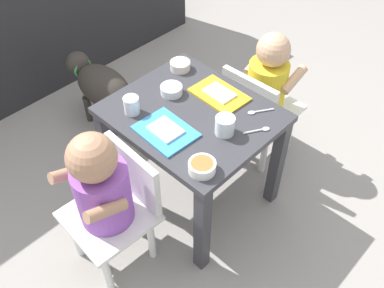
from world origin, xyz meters
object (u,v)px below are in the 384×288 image
(dog, at_px, (101,85))
(spoon_by_right_tray, at_px, (259,130))
(food_tray_right, at_px, (219,94))
(veggie_bowl_far, at_px, (171,90))
(cereal_bowl_right_side, at_px, (202,167))
(spoon_by_left_tray, at_px, (258,112))
(seated_child_right, at_px, (265,86))
(water_cup_left, at_px, (225,126))
(cereal_bowl_left_side, at_px, (180,65))
(food_tray_left, at_px, (166,131))
(seated_child_left, at_px, (104,188))
(water_cup_right, at_px, (132,106))
(dining_table, at_px, (192,130))

(dog, distance_m, spoon_by_right_tray, 0.93)
(food_tray_right, bearing_deg, veggie_bowl_far, 130.14)
(cereal_bowl_right_side, xyz_separation_m, spoon_by_left_tray, (0.35, 0.05, -0.02))
(seated_child_right, distance_m, food_tray_right, 0.29)
(dog, xyz_separation_m, water_cup_left, (-0.04, -0.81, 0.28))
(cereal_bowl_left_side, bearing_deg, dog, 104.83)
(food_tray_right, relative_size, veggie_bowl_far, 2.56)
(cereal_bowl_right_side, height_order, veggie_bowl_far, cereal_bowl_right_side)
(food_tray_right, distance_m, veggie_bowl_far, 0.18)
(dog, xyz_separation_m, food_tray_left, (-0.18, -0.66, 0.25))
(water_cup_left, relative_size, cereal_bowl_right_side, 0.77)
(cereal_bowl_left_side, relative_size, spoon_by_left_tray, 0.90)
(seated_child_left, distance_m, veggie_bowl_far, 0.46)
(water_cup_left, bearing_deg, seated_child_left, 159.15)
(water_cup_right, bearing_deg, cereal_bowl_left_side, 11.72)
(seated_child_right, height_order, water_cup_left, seated_child_right)
(veggie_bowl_far, relative_size, spoon_by_right_tray, 0.90)
(water_cup_right, relative_size, cereal_bowl_right_side, 0.75)
(dining_table, relative_size, food_tray_left, 2.80)
(seated_child_left, xyz_separation_m, spoon_by_left_tray, (0.58, -0.18, 0.08))
(dining_table, distance_m, water_cup_right, 0.25)
(cereal_bowl_left_side, xyz_separation_m, spoon_by_right_tray, (-0.07, -0.46, -0.02))
(food_tray_right, bearing_deg, food_tray_left, 180.00)
(cereal_bowl_right_side, bearing_deg, dog, 75.60)
(dining_table, relative_size, dog, 1.34)
(food_tray_left, xyz_separation_m, spoon_by_right_tray, (0.23, -0.23, -0.00))
(dog, distance_m, water_cup_right, 0.60)
(dining_table, distance_m, seated_child_left, 0.41)
(cereal_bowl_right_side, bearing_deg, cereal_bowl_left_side, 52.18)
(water_cup_left, bearing_deg, cereal_bowl_right_side, -160.76)
(spoon_by_left_tray, bearing_deg, water_cup_left, 173.46)
(food_tray_right, bearing_deg, spoon_by_left_tray, -81.47)
(dog, bearing_deg, food_tray_right, -81.63)
(dog, distance_m, food_tray_left, 0.73)
(veggie_bowl_far, bearing_deg, spoon_by_right_tray, -79.74)
(cereal_bowl_left_side, bearing_deg, seated_child_left, -159.28)
(veggie_bowl_far, bearing_deg, food_tray_right, -49.86)
(water_cup_left, height_order, spoon_by_right_tray, water_cup_left)
(cereal_bowl_left_side, bearing_deg, spoon_by_right_tray, -98.53)
(water_cup_right, relative_size, spoon_by_right_tray, 0.72)
(water_cup_left, relative_size, spoon_by_right_tray, 0.74)
(seated_child_left, distance_m, seated_child_right, 0.82)
(cereal_bowl_left_side, distance_m, spoon_by_right_tray, 0.46)
(cereal_bowl_right_side, bearing_deg, dining_table, 50.30)
(seated_child_right, height_order, food_tray_right, seated_child_right)
(food_tray_left, relative_size, spoon_by_left_tray, 2.30)
(food_tray_left, height_order, spoon_by_right_tray, food_tray_left)
(dining_table, distance_m, spoon_by_right_tray, 0.27)
(food_tray_right, xyz_separation_m, water_cup_left, (-0.14, -0.15, 0.02))
(dining_table, relative_size, water_cup_right, 8.81)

